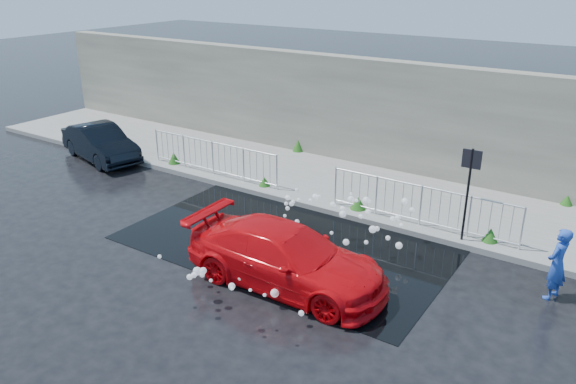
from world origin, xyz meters
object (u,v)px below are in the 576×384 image
at_px(person, 557,264).
at_px(red_car, 286,257).
at_px(sign_post, 469,180).
at_px(dark_car, 100,143).

bearing_deg(person, red_car, -44.25).
relative_size(sign_post, red_car, 0.55).
xyz_separation_m(sign_post, person, (2.30, -1.30, -0.93)).
distance_m(sign_post, person, 2.80).
xyz_separation_m(sign_post, red_car, (-2.61, -3.90, -1.07)).
distance_m(red_car, person, 5.56).
bearing_deg(dark_car, person, -78.68).
bearing_deg(red_car, person, -63.18).
bearing_deg(sign_post, red_car, -123.75).
distance_m(sign_post, red_car, 4.81).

